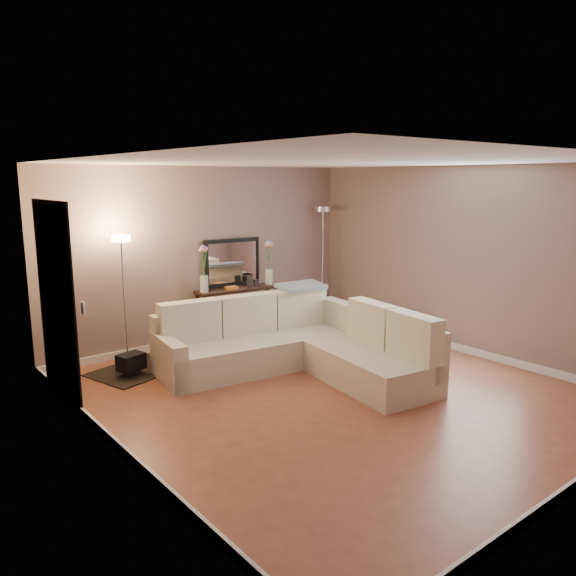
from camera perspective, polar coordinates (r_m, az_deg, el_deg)
floor at (r=6.60m, az=4.42°, el=-10.50°), size 5.00×5.50×0.01m
ceiling at (r=6.15m, az=4.79°, el=12.76°), size 5.00×5.50×0.01m
wall_back at (r=8.44m, az=-8.37°, el=3.31°), size 5.00×0.02×2.60m
wall_left at (r=4.91m, az=-17.28°, el=-2.59°), size 0.02×5.50×2.60m
wall_right at (r=8.16m, az=17.56°, el=2.65°), size 0.02×5.50×2.60m
baseboard_back at (r=8.67m, az=-8.06°, el=-4.92°), size 5.00×0.03×0.10m
baseboard_front at (r=5.14m, az=26.86°, el=-17.63°), size 5.00×0.03×0.10m
baseboard_left at (r=5.34m, az=-16.24°, el=-15.71°), size 0.03×5.50×0.10m
baseboard_right at (r=8.40m, az=16.97°, el=-5.83°), size 0.03×5.50×0.10m
doorway at (r=6.54m, az=-22.46°, el=-1.42°), size 0.02×1.20×2.20m
switch_plate at (r=5.72m, az=-20.10°, el=-1.90°), size 0.02×0.08×0.12m
sectional_sofa at (r=7.17m, az=0.88°, el=-5.79°), size 2.71×2.85×0.92m
throw_blanket at (r=7.79m, az=1.33°, el=0.19°), size 0.69×0.44×0.09m
console_table at (r=8.52m, az=-5.56°, el=-2.35°), size 1.33×0.47×0.80m
leaning_mirror at (r=8.57m, az=-5.69°, el=2.62°), size 0.92×0.13×0.72m
table_decor at (r=8.45m, az=-5.03°, el=0.19°), size 0.55×0.14×0.13m
flower_vase_left at (r=8.20m, az=-8.55°, el=1.60°), size 0.15×0.13×0.69m
flower_vase_right at (r=8.71m, az=-1.96°, el=2.27°), size 0.15×0.13×0.69m
floor_lamp_lit at (r=7.53m, az=-16.43°, el=1.33°), size 0.30×0.30×1.71m
floor_lamp_unlit at (r=9.47m, az=3.55°, el=4.79°), size 0.31×0.31×1.97m
charcoal_rug at (r=7.52m, az=-14.97°, el=-8.04°), size 1.29×1.10×0.01m
black_bag at (r=7.29m, az=-15.65°, el=-7.23°), size 0.36×0.30×0.20m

